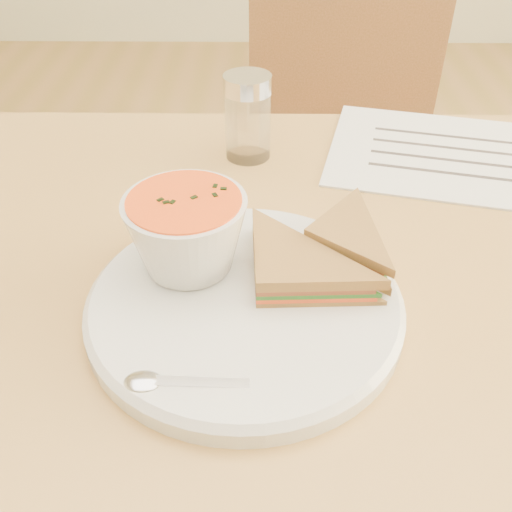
# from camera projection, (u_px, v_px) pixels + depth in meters

# --- Properties ---
(dining_table) EXTENTS (1.00, 0.70, 0.75)m
(dining_table) POSITION_uv_depth(u_px,v_px,m) (281.00, 460.00, 0.82)
(dining_table) COLOR olive
(dining_table) RESTS_ON floor
(chair_far) EXTENTS (0.47, 0.47, 0.94)m
(chair_far) POSITION_uv_depth(u_px,v_px,m) (333.00, 184.00, 1.23)
(chair_far) COLOR brown
(chair_far) RESTS_ON floor
(plate) EXTENTS (0.31, 0.31, 0.02)m
(plate) POSITION_uv_depth(u_px,v_px,m) (245.00, 305.00, 0.52)
(plate) COLOR silver
(plate) RESTS_ON dining_table
(soup_bowl) EXTENTS (0.14, 0.14, 0.08)m
(soup_bowl) POSITION_uv_depth(u_px,v_px,m) (187.00, 237.00, 0.53)
(soup_bowl) COLOR silver
(soup_bowl) RESTS_ON plate
(sandwich_half_a) EXTENTS (0.12, 0.12, 0.04)m
(sandwich_half_a) POSITION_uv_depth(u_px,v_px,m) (256.00, 299.00, 0.49)
(sandwich_half_a) COLOR #A5753A
(sandwich_half_a) RESTS_ON plate
(sandwich_half_b) EXTENTS (0.13, 0.13, 0.03)m
(sandwich_half_b) POSITION_uv_depth(u_px,v_px,m) (303.00, 242.00, 0.54)
(sandwich_half_b) COLOR #A5753A
(sandwich_half_b) RESTS_ON plate
(spoon) EXTENTS (0.16, 0.03, 0.01)m
(spoon) POSITION_uv_depth(u_px,v_px,m) (203.00, 384.00, 0.44)
(spoon) COLOR silver
(spoon) RESTS_ON plate
(paper_menu) EXTENTS (0.38, 0.31, 0.00)m
(paper_menu) POSITION_uv_depth(u_px,v_px,m) (455.00, 155.00, 0.76)
(paper_menu) COLOR silver
(paper_menu) RESTS_ON dining_table
(condiment_shaker) EXTENTS (0.07, 0.07, 0.11)m
(condiment_shaker) POSITION_uv_depth(u_px,v_px,m) (248.00, 117.00, 0.73)
(condiment_shaker) COLOR silver
(condiment_shaker) RESTS_ON dining_table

